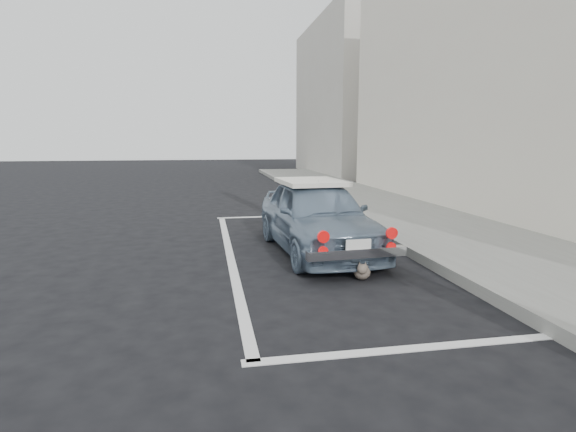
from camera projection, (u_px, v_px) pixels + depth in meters
The scene contains 8 objects.
ground at pixel (342, 329), 4.27m from camera, with size 80.00×80.00×0.00m, color black.
sidewalk at pixel (507, 255), 6.76m from camera, with size 2.80×40.00×0.15m, color slate.
building_far at pixel (347, 99), 24.14m from camera, with size 3.50×10.00×8.00m, color #B3ADA2.
pline_rear at pixel (415, 348), 3.87m from camera, with size 3.00×0.12×0.01m, color silver.
pline_front at pixel (281, 216), 10.66m from camera, with size 3.00×0.12×0.01m, color silver.
pline_side at pixel (230, 255), 7.02m from camera, with size 0.12×7.00×0.01m, color silver.
retro_coupe at pixel (317, 216), 7.18m from camera, with size 1.59×3.51×1.17m.
cat at pixel (362, 270), 5.79m from camera, with size 0.32×0.47×0.27m.
Camera 1 is at (-1.24, -3.87, 1.77)m, focal length 28.00 mm.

